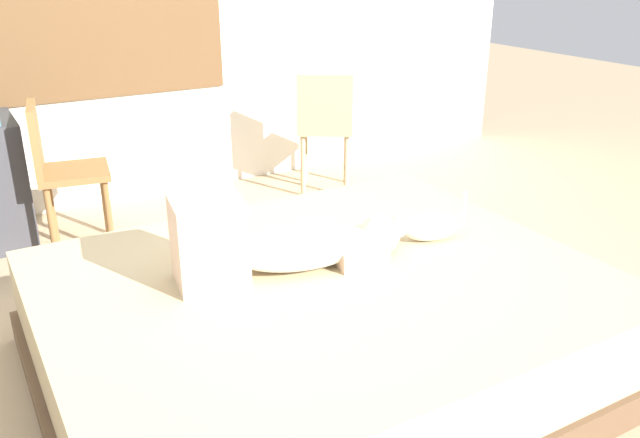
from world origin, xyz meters
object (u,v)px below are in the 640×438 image
at_px(person_lying, 280,244).
at_px(cat, 427,227).
at_px(bed, 323,324).
at_px(chair_spare, 325,123).
at_px(chair_by_desk, 59,166).

bearing_deg(person_lying, cat, -5.41).
bearing_deg(cat, bed, -173.53).
xyz_separation_m(bed, chair_spare, (1.12, 1.89, 0.29)).
height_order(bed, chair_by_desk, chair_by_desk).
relative_size(bed, chair_spare, 2.53).
bearing_deg(person_lying, chair_by_desk, 108.11).
distance_m(bed, cat, 0.64).
height_order(bed, person_lying, person_lying).
distance_m(chair_by_desk, chair_spare, 1.79).
distance_m(person_lying, chair_by_desk, 1.75).
relative_size(bed, person_lying, 2.31).
bearing_deg(person_lying, bed, -46.45).
distance_m(person_lying, chair_spare, 2.15).
height_order(person_lying, cat, person_lying).
height_order(person_lying, chair_spare, chair_spare).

